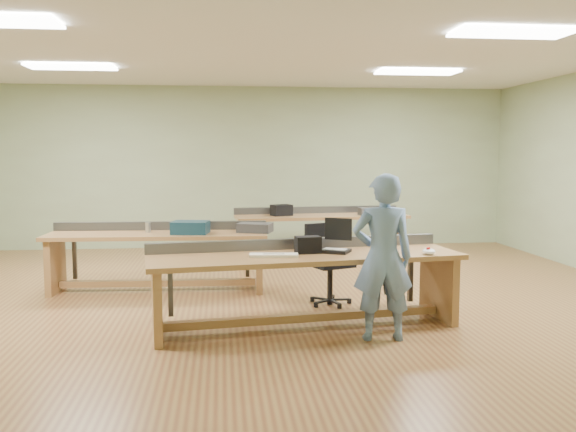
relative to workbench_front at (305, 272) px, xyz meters
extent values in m
plane|color=olive|center=(-0.41, 1.44, -0.56)|extent=(10.00, 10.00, 0.00)
plane|color=silver|center=(-0.41, 1.44, 2.44)|extent=(10.00, 10.00, 0.00)
cube|color=#9AB186|center=(-0.41, 5.44, 0.94)|extent=(10.00, 0.04, 3.00)
cube|color=#9AB186|center=(-0.41, -2.56, 0.94)|extent=(10.00, 0.04, 3.00)
cube|color=white|center=(-2.91, 2.94, 2.41)|extent=(1.20, 0.50, 0.03)
cube|color=white|center=(2.09, -0.06, 2.41)|extent=(1.20, 0.50, 0.03)
cube|color=white|center=(2.09, 2.94, 2.41)|extent=(1.20, 0.50, 0.03)
cube|color=olive|center=(0.01, -0.04, 0.16)|extent=(3.24, 1.26, 0.05)
cube|color=olive|center=(-1.46, -0.24, -0.21)|extent=(0.18, 0.75, 0.70)
cube|color=olive|center=(1.47, 0.16, -0.21)|extent=(0.18, 0.75, 0.70)
cube|color=olive|center=(0.01, -0.04, -0.46)|extent=(2.85, 0.48, 0.08)
cube|color=#494B50|center=(-0.05, 0.34, 0.24)|extent=(3.14, 0.50, 0.11)
cube|color=olive|center=(-1.65, 1.80, 0.16)|extent=(2.82, 0.86, 0.05)
cube|color=olive|center=(-2.94, 1.86, -0.21)|extent=(0.11, 0.65, 0.70)
cube|color=olive|center=(-0.36, 1.75, -0.21)|extent=(0.11, 0.65, 0.70)
cube|color=olive|center=(-1.65, 1.80, -0.46)|extent=(2.49, 0.21, 0.08)
cube|color=#494B50|center=(-1.64, 2.14, 0.24)|extent=(2.79, 0.20, 0.11)
cube|color=olive|center=(0.80, 3.83, 0.16)|extent=(2.88, 0.98, 0.05)
cube|color=olive|center=(-0.51, 3.73, -0.21)|extent=(0.13, 0.66, 0.70)
cube|color=olive|center=(2.11, 3.94, -0.21)|extent=(0.13, 0.66, 0.70)
cube|color=olive|center=(0.80, 3.83, -0.46)|extent=(2.53, 0.30, 0.08)
cube|color=#494B50|center=(0.78, 4.17, 0.24)|extent=(2.83, 0.30, 0.11)
imported|color=#6385A1|center=(0.67, -0.52, 0.23)|extent=(0.60, 0.42, 1.58)
cube|color=black|center=(0.32, 0.05, 0.20)|extent=(0.37, 0.35, 0.03)
cube|color=black|center=(0.37, 0.15, 0.42)|extent=(0.26, 0.15, 0.23)
cube|color=white|center=(-0.33, -0.14, 0.20)|extent=(0.49, 0.20, 0.03)
ellipsoid|color=white|center=(1.24, -0.18, 0.22)|extent=(0.17, 0.18, 0.06)
cube|color=black|center=(0.04, 0.04, 0.27)|extent=(0.27, 0.19, 0.17)
cylinder|color=black|center=(0.42, 0.87, -0.33)|extent=(0.06, 0.06, 0.46)
cube|color=black|center=(0.42, 0.87, -0.08)|extent=(0.57, 0.57, 0.06)
cube|color=black|center=(0.34, 1.06, 0.17)|extent=(0.41, 0.20, 0.40)
cylinder|color=black|center=(0.42, 0.87, -0.53)|extent=(0.66, 0.66, 0.06)
cube|color=#122D3A|center=(-1.23, 1.70, 0.27)|extent=(0.50, 0.41, 0.16)
cube|color=#313133|center=(-0.41, 1.76, 0.25)|extent=(0.49, 0.40, 0.12)
imported|color=#313133|center=(-1.35, 1.74, 0.24)|extent=(0.16, 0.16, 0.10)
cylinder|color=#B7B7BB|center=(-1.78, 1.88, 0.25)|extent=(0.09, 0.09, 0.13)
cube|color=black|center=(0.14, 3.80, 0.28)|extent=(0.38, 0.33, 0.18)
cube|color=#313133|center=(1.57, 3.73, 0.25)|extent=(0.33, 0.26, 0.12)
camera|label=1|loc=(-0.83, -6.04, 1.20)|focal=38.00mm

